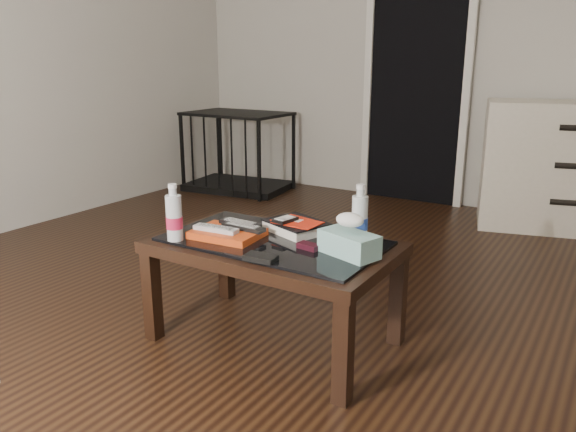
{
  "coord_description": "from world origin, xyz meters",
  "views": [
    {
      "loc": [
        1.2,
        -2.12,
        1.19
      ],
      "look_at": [
        0.0,
        -0.19,
        0.55
      ],
      "focal_mm": 35.0,
      "sensor_mm": 36.0,
      "label": 1
    }
  ],
  "objects_px": {
    "coffee_table": "(274,254)",
    "pet_crate": "(238,165)",
    "textbook": "(296,227)",
    "water_bottle_left": "(174,212)",
    "dresser": "(573,167)",
    "water_bottle_right": "(360,213)",
    "tissue_box": "(349,244)"
  },
  "relations": [
    {
      "from": "textbook",
      "to": "water_bottle_left",
      "type": "height_order",
      "value": "water_bottle_left"
    },
    {
      "from": "tissue_box",
      "to": "coffee_table",
      "type": "bearing_deg",
      "value": -162.65
    },
    {
      "from": "dresser",
      "to": "coffee_table",
      "type": "bearing_deg",
      "value": -123.87
    },
    {
      "from": "water_bottle_left",
      "to": "water_bottle_right",
      "type": "distance_m",
      "value": 0.76
    },
    {
      "from": "textbook",
      "to": "tissue_box",
      "type": "distance_m",
      "value": 0.36
    },
    {
      "from": "pet_crate",
      "to": "water_bottle_right",
      "type": "height_order",
      "value": "pet_crate"
    },
    {
      "from": "coffee_table",
      "to": "textbook",
      "type": "bearing_deg",
      "value": 81.2
    },
    {
      "from": "dresser",
      "to": "pet_crate",
      "type": "xyz_separation_m",
      "value": [
        -2.75,
        -0.23,
        -0.22
      ]
    },
    {
      "from": "pet_crate",
      "to": "textbook",
      "type": "bearing_deg",
      "value": -55.66
    },
    {
      "from": "textbook",
      "to": "dresser",
      "type": "bearing_deg",
      "value": 90.19
    },
    {
      "from": "coffee_table",
      "to": "water_bottle_right",
      "type": "bearing_deg",
      "value": 29.58
    },
    {
      "from": "coffee_table",
      "to": "pet_crate",
      "type": "bearing_deg",
      "value": 129.64
    },
    {
      "from": "dresser",
      "to": "water_bottle_left",
      "type": "bearing_deg",
      "value": -128.76
    },
    {
      "from": "water_bottle_left",
      "to": "tissue_box",
      "type": "xyz_separation_m",
      "value": [
        0.69,
        0.21,
        -0.07
      ]
    },
    {
      "from": "water_bottle_right",
      "to": "dresser",
      "type": "bearing_deg",
      "value": 76.26
    },
    {
      "from": "pet_crate",
      "to": "water_bottle_left",
      "type": "relative_size",
      "value": 4.08
    },
    {
      "from": "water_bottle_left",
      "to": "water_bottle_right",
      "type": "height_order",
      "value": "same"
    },
    {
      "from": "tissue_box",
      "to": "dresser",
      "type": "bearing_deg",
      "value": 96.11
    },
    {
      "from": "dresser",
      "to": "tissue_box",
      "type": "relative_size",
      "value": 5.6
    },
    {
      "from": "pet_crate",
      "to": "textbook",
      "type": "relative_size",
      "value": 3.88
    },
    {
      "from": "pet_crate",
      "to": "water_bottle_right",
      "type": "relative_size",
      "value": 4.08
    },
    {
      "from": "coffee_table",
      "to": "pet_crate",
      "type": "height_order",
      "value": "pet_crate"
    },
    {
      "from": "dresser",
      "to": "pet_crate",
      "type": "height_order",
      "value": "dresser"
    },
    {
      "from": "dresser",
      "to": "water_bottle_left",
      "type": "xyz_separation_m",
      "value": [
        -1.22,
        -2.71,
        0.13
      ]
    },
    {
      "from": "pet_crate",
      "to": "tissue_box",
      "type": "bearing_deg",
      "value": -53.09
    },
    {
      "from": "pet_crate",
      "to": "tissue_box",
      "type": "distance_m",
      "value": 3.19
    },
    {
      "from": "dresser",
      "to": "water_bottle_right",
      "type": "bearing_deg",
      "value": -118.28
    },
    {
      "from": "textbook",
      "to": "water_bottle_right",
      "type": "distance_m",
      "value": 0.3
    },
    {
      "from": "textbook",
      "to": "water_bottle_left",
      "type": "xyz_separation_m",
      "value": [
        -0.37,
        -0.36,
        0.1
      ]
    },
    {
      "from": "water_bottle_left",
      "to": "tissue_box",
      "type": "bearing_deg",
      "value": 17.1
    },
    {
      "from": "textbook",
      "to": "water_bottle_left",
      "type": "distance_m",
      "value": 0.53
    },
    {
      "from": "dresser",
      "to": "tissue_box",
      "type": "distance_m",
      "value": 2.56
    }
  ]
}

